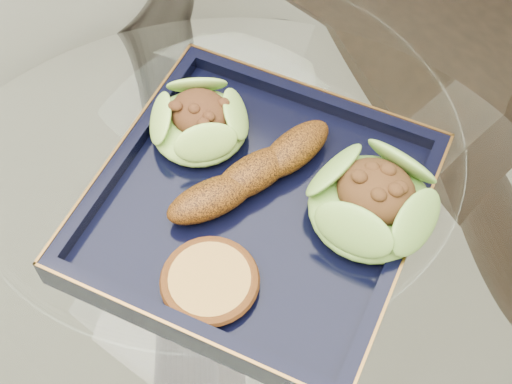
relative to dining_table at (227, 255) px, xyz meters
The scene contains 6 objects.
dining_table is the anchor object (origin of this frame).
navy_plate 0.18m from the dining_table, 19.81° to the right, with size 0.27×0.27×0.02m, color black.
lettuce_wrap_left 0.20m from the dining_table, 159.47° to the left, with size 0.09×0.09×0.03m, color #66A02E.
lettuce_wrap_right 0.25m from the dining_table, 11.31° to the left, with size 0.11×0.11×0.04m, color #4C8C28.
roasted_plantain 0.20m from the dining_table, ahead, with size 0.16×0.03×0.03m, color #68370B.
crumb_patty 0.23m from the dining_table, 55.79° to the right, with size 0.07×0.07×0.01m, color #BF903F.
Camera 1 is at (0.25, -0.29, 1.31)m, focal length 50.00 mm.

